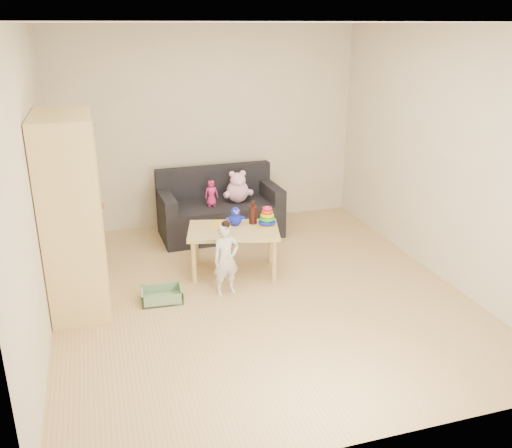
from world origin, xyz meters
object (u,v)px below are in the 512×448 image
object	(u,v)px
wardrobe	(72,213)
sofa	(221,219)
play_table	(234,251)
toddler	(226,260)

from	to	relation	value
wardrobe	sofa	size ratio (longest dim) A/B	1.21
wardrobe	play_table	bearing A→B (deg)	7.91
wardrobe	play_table	distance (m)	1.76
wardrobe	play_table	xyz separation A→B (m)	(1.61, 0.22, -0.67)
play_table	toddler	size ratio (longest dim) A/B	1.30
sofa	play_table	world-z (taller)	play_table
sofa	toddler	size ratio (longest dim) A/B	2.05
toddler	wardrobe	bearing A→B (deg)	159.98
sofa	wardrobe	bearing A→B (deg)	-143.52
wardrobe	play_table	size ratio (longest dim) A/B	1.91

